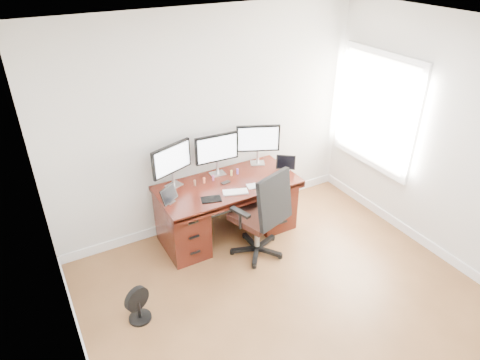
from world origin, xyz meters
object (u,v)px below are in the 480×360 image
floor_fan (138,305)px  monitor_center (217,150)px  office_chair (261,228)px  keyboard (235,192)px  desk (227,207)px

floor_fan → monitor_center: monitor_center is taller
office_chair → monitor_center: 1.07m
office_chair → keyboard: bearing=102.5°
floor_fan → desk: bearing=7.9°
desk → floor_fan: (-1.42, -0.83, -0.22)m
office_chair → monitor_center: size_ratio=2.06×
desk → monitor_center: (-0.00, 0.24, 0.68)m
desk → office_chair: (0.15, -0.55, -0.03)m
office_chair → keyboard: size_ratio=3.97×
floor_fan → monitor_center: (1.42, 1.07, 0.90)m
office_chair → keyboard: office_chair is taller
desk → keyboard: (-0.02, -0.25, 0.36)m
desk → office_chair: size_ratio=1.49×
desk → keyboard: bearing=-94.2°
desk → floor_fan: 1.66m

